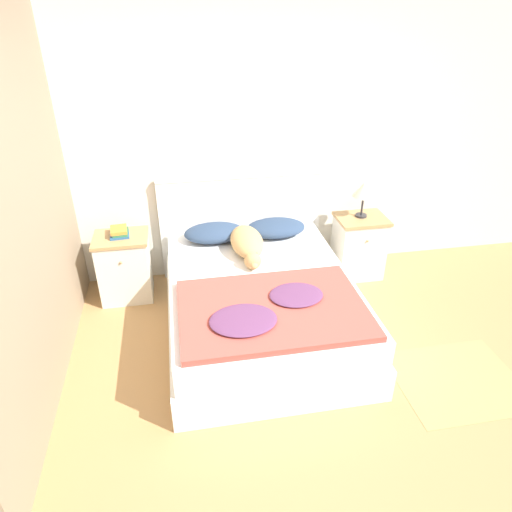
# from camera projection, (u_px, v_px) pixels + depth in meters

# --- Properties ---
(ground_plane) EXTENTS (16.00, 16.00, 0.00)m
(ground_plane) POSITION_uv_depth(u_px,v_px,m) (303.00, 425.00, 3.01)
(ground_plane) COLOR tan
(wall_back) EXTENTS (9.00, 0.06, 2.55)m
(wall_back) POSITION_uv_depth(u_px,v_px,m) (248.00, 146.00, 4.22)
(wall_back) COLOR silver
(wall_back) RESTS_ON ground_plane
(wall_side_left) EXTENTS (0.06, 3.10, 2.55)m
(wall_side_left) POSITION_uv_depth(u_px,v_px,m) (30.00, 203.00, 3.03)
(wall_side_left) COLOR gray
(wall_side_left) RESTS_ON ground_plane
(bed) EXTENTS (1.51, 1.94, 0.50)m
(bed) POSITION_uv_depth(u_px,v_px,m) (260.00, 304.00, 3.79)
(bed) COLOR white
(bed) RESTS_ON ground_plane
(headboard) EXTENTS (1.59, 0.06, 1.04)m
(headboard) POSITION_uv_depth(u_px,v_px,m) (241.00, 222.00, 4.50)
(headboard) COLOR white
(headboard) RESTS_ON ground_plane
(nightstand_left) EXTENTS (0.48, 0.40, 0.63)m
(nightstand_left) POSITION_uv_depth(u_px,v_px,m) (125.00, 267.00, 4.18)
(nightstand_left) COLOR silver
(nightstand_left) RESTS_ON ground_plane
(nightstand_right) EXTENTS (0.48, 0.40, 0.63)m
(nightstand_right) POSITION_uv_depth(u_px,v_px,m) (358.00, 246.00, 4.54)
(nightstand_right) COLOR silver
(nightstand_right) RESTS_ON ground_plane
(pillow_left) EXTENTS (0.56, 0.36, 0.15)m
(pillow_left) POSITION_uv_depth(u_px,v_px,m) (215.00, 233.00, 4.22)
(pillow_left) COLOR navy
(pillow_left) RESTS_ON bed
(pillow_right) EXTENTS (0.56, 0.36, 0.15)m
(pillow_right) POSITION_uv_depth(u_px,v_px,m) (276.00, 228.00, 4.31)
(pillow_right) COLOR navy
(pillow_right) RESTS_ON bed
(quilt) EXTENTS (1.33, 0.93, 0.08)m
(quilt) POSITION_uv_depth(u_px,v_px,m) (271.00, 309.00, 3.25)
(quilt) COLOR #BC4C42
(quilt) RESTS_ON bed
(dog) EXTENTS (0.28, 0.76, 0.19)m
(dog) POSITION_uv_depth(u_px,v_px,m) (247.00, 243.00, 4.01)
(dog) COLOR tan
(dog) RESTS_ON bed
(book_stack) EXTENTS (0.18, 0.20, 0.07)m
(book_stack) POSITION_uv_depth(u_px,v_px,m) (119.00, 232.00, 4.04)
(book_stack) COLOR #285689
(book_stack) RESTS_ON nightstand_left
(table_lamp) EXTENTS (0.21, 0.21, 0.35)m
(table_lamp) POSITION_uv_depth(u_px,v_px,m) (364.00, 190.00, 4.28)
(table_lamp) COLOR #2D2D33
(table_lamp) RESTS_ON nightstand_right
(rug) EXTENTS (0.91, 0.77, 0.00)m
(rug) POSITION_uv_depth(u_px,v_px,m) (458.00, 380.00, 3.37)
(rug) COLOR tan
(rug) RESTS_ON ground_plane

